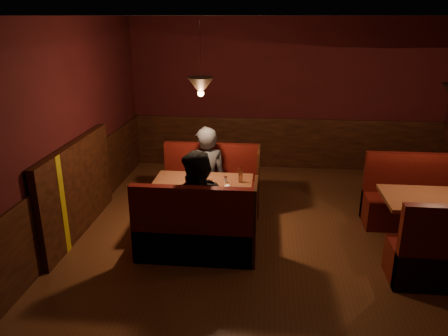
# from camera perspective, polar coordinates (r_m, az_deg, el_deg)

# --- Properties ---
(room) EXTENTS (6.02, 7.02, 2.92)m
(room) POSITION_cam_1_polar(r_m,az_deg,el_deg) (5.33, 6.21, -1.15)
(room) COLOR brown
(room) RESTS_ON ground
(main_table) EXTENTS (1.37, 0.83, 0.96)m
(main_table) POSITION_cam_1_polar(r_m,az_deg,el_deg) (6.08, -2.69, -3.34)
(main_table) COLOR #582D14
(main_table) RESTS_ON ground
(main_bench_far) EXTENTS (1.50, 0.54, 1.03)m
(main_bench_far) POSITION_cam_1_polar(r_m,az_deg,el_deg) (6.88, -1.60, -2.71)
(main_bench_far) COLOR black
(main_bench_far) RESTS_ON ground
(main_bench_near) EXTENTS (1.50, 0.54, 1.03)m
(main_bench_near) POSITION_cam_1_polar(r_m,az_deg,el_deg) (5.48, -3.67, -8.76)
(main_bench_near) COLOR black
(main_bench_near) RESTS_ON ground
(second_table) EXTENTS (1.32, 0.84, 0.74)m
(second_table) POSITION_cam_1_polar(r_m,az_deg,el_deg) (6.16, 25.90, -5.20)
(second_table) COLOR #582D14
(second_table) RESTS_ON ground
(second_bench_far) EXTENTS (1.46, 0.55, 1.04)m
(second_bench_far) POSITION_cam_1_polar(r_m,az_deg,el_deg) (6.93, 23.78, -4.20)
(second_bench_far) COLOR black
(second_bench_far) RESTS_ON ground
(diner_a) EXTENTS (0.71, 0.55, 1.73)m
(diner_a) POSITION_cam_1_polar(r_m,az_deg,el_deg) (6.49, -2.41, 1.00)
(diner_a) COLOR #353538
(diner_a) RESTS_ON ground
(diner_b) EXTENTS (0.98, 0.85, 1.71)m
(diner_b) POSITION_cam_1_polar(r_m,az_deg,el_deg) (5.35, -3.17, -3.20)
(diner_b) COLOR black
(diner_b) RESTS_ON ground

